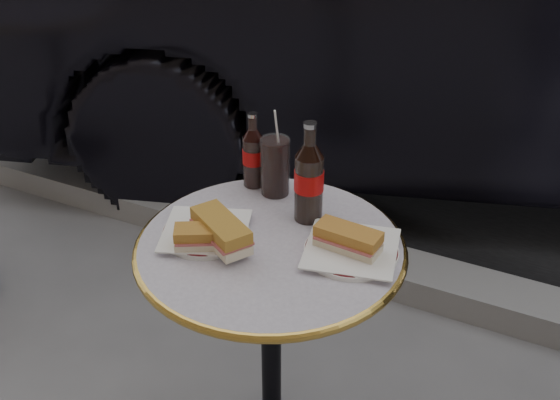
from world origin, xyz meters
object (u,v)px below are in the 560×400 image
at_px(cola_bottle_left, 253,150).
at_px(cola_bottle_right, 309,172).
at_px(bistro_table, 271,361).
at_px(plate_left, 206,233).
at_px(plate_right, 351,251).
at_px(cola_glass, 275,166).

bearing_deg(cola_bottle_left, cola_bottle_right, -23.87).
height_order(bistro_table, cola_bottle_left, cola_bottle_left).
height_order(plate_left, plate_right, same).
relative_size(bistro_table, plate_right, 3.47).
bearing_deg(bistro_table, plate_right, 13.86).
distance_m(plate_right, cola_bottle_left, 0.39).
bearing_deg(plate_right, cola_glass, 148.96).
height_order(plate_right, cola_bottle_left, cola_bottle_left).
bearing_deg(cola_glass, cola_bottle_right, -30.28).
relative_size(plate_right, cola_bottle_left, 1.05).
distance_m(plate_left, plate_right, 0.34).
bearing_deg(plate_left, bistro_table, 13.90).
bearing_deg(cola_bottle_left, plate_left, -87.75).
height_order(bistro_table, cola_bottle_right, cola_bottle_right).
bearing_deg(bistro_table, cola_bottle_right, 75.84).
distance_m(bistro_table, cola_bottle_right, 0.51).
bearing_deg(cola_bottle_right, cola_glass, 149.72).
height_order(plate_right, cola_bottle_right, cola_bottle_right).
bearing_deg(cola_glass, plate_left, -103.34).
distance_m(plate_right, cola_bottle_right, 0.21).
height_order(cola_bottle_right, cola_glass, cola_bottle_right).
bearing_deg(cola_bottle_right, bistro_table, -104.16).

